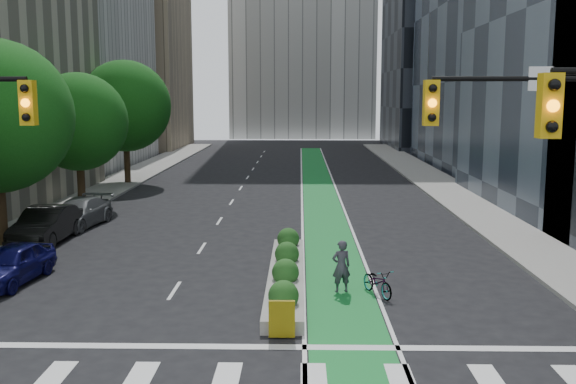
{
  "coord_description": "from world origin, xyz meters",
  "views": [
    {
      "loc": [
        1.67,
        -14.52,
        6.4
      ],
      "look_at": [
        1.24,
        8.22,
        3.0
      ],
      "focal_mm": 40.0,
      "sensor_mm": 36.0,
      "label": 1
    }
  ],
  "objects_px": {
    "median_planter": "(286,272)",
    "parked_car_left_near": "(12,264)",
    "parked_car_left_mid": "(46,225)",
    "cyclist": "(341,266)",
    "parked_car_left_far": "(79,213)",
    "bicycle": "(378,282)"
  },
  "relations": [
    {
      "from": "median_planter",
      "to": "parked_car_left_near",
      "type": "height_order",
      "value": "parked_car_left_near"
    },
    {
      "from": "median_planter",
      "to": "parked_car_left_mid",
      "type": "xyz_separation_m",
      "value": [
        -10.7,
        5.89,
        0.42
      ]
    },
    {
      "from": "cyclist",
      "to": "parked_car_left_far",
      "type": "xyz_separation_m",
      "value": [
        -12.31,
        10.53,
        -0.18
      ]
    },
    {
      "from": "parked_car_left_near",
      "to": "parked_car_left_mid",
      "type": "bearing_deg",
      "value": 106.92
    },
    {
      "from": "parked_car_left_far",
      "to": "bicycle",
      "type": "bearing_deg",
      "value": -31.11
    },
    {
      "from": "parked_car_left_far",
      "to": "cyclist",
      "type": "bearing_deg",
      "value": -32.81
    },
    {
      "from": "bicycle",
      "to": "parked_car_left_far",
      "type": "bearing_deg",
      "value": 116.93
    },
    {
      "from": "bicycle",
      "to": "cyclist",
      "type": "bearing_deg",
      "value": 140.42
    },
    {
      "from": "parked_car_left_mid",
      "to": "parked_car_left_near",
      "type": "bearing_deg",
      "value": -78.25
    },
    {
      "from": "bicycle",
      "to": "cyclist",
      "type": "height_order",
      "value": "cyclist"
    },
    {
      "from": "cyclist",
      "to": "parked_car_left_near",
      "type": "bearing_deg",
      "value": -20.66
    },
    {
      "from": "cyclist",
      "to": "parked_car_left_mid",
      "type": "relative_size",
      "value": 0.36
    },
    {
      "from": "cyclist",
      "to": "parked_car_left_mid",
      "type": "height_order",
      "value": "cyclist"
    },
    {
      "from": "bicycle",
      "to": "cyclist",
      "type": "relative_size",
      "value": 0.97
    },
    {
      "from": "parked_car_left_mid",
      "to": "parked_car_left_far",
      "type": "relative_size",
      "value": 1.01
    },
    {
      "from": "cyclist",
      "to": "bicycle",
      "type": "bearing_deg",
      "value": 148.21
    },
    {
      "from": "median_planter",
      "to": "cyclist",
      "type": "bearing_deg",
      "value": -30.75
    },
    {
      "from": "cyclist",
      "to": "median_planter",
      "type": "bearing_deg",
      "value": -47.2
    },
    {
      "from": "bicycle",
      "to": "parked_car_left_mid",
      "type": "distance_m",
      "value": 15.53
    },
    {
      "from": "cyclist",
      "to": "parked_car_left_near",
      "type": "height_order",
      "value": "cyclist"
    },
    {
      "from": "bicycle",
      "to": "cyclist",
      "type": "distance_m",
      "value": 1.28
    },
    {
      "from": "parked_car_left_mid",
      "to": "cyclist",
      "type": "bearing_deg",
      "value": -28.72
    }
  ]
}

